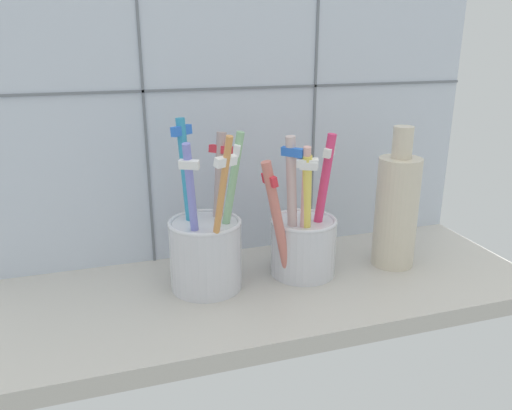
{
  "coord_description": "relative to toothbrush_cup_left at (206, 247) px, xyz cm",
  "views": [
    {
      "loc": [
        -16.35,
        -49.11,
        29.15
      ],
      "look_at": [
        0.0,
        2.03,
        11.15
      ],
      "focal_mm": 35.74,
      "sensor_mm": 36.0,
      "label": 1
    }
  ],
  "objects": [
    {
      "name": "toothbrush_cup_left",
      "position": [
        0.0,
        0.0,
        0.0
      ],
      "size": [
        8.34,
        10.37,
        18.95
      ],
      "color": "silver",
      "rests_on": "counter_slab"
    },
    {
      "name": "tile_wall_back",
      "position": [
        5.8,
        10.01,
        15.64
      ],
      "size": [
        64.0,
        2.2,
        45.0
      ],
      "color": "silver",
      "rests_on": "ground"
    },
    {
      "name": "ceramic_vase",
      "position": [
        23.31,
        -0.95,
        2.34
      ],
      "size": [
        5.11,
        5.11,
        17.19
      ],
      "color": "beige",
      "rests_on": "counter_slab"
    },
    {
      "name": "toothbrush_cup_right",
      "position": [
        11.44,
        -0.24,
        -0.41
      ],
      "size": [
        10.04,
        8.06,
        17.04
      ],
      "color": "silver",
      "rests_on": "counter_slab"
    },
    {
      "name": "counter_slab",
      "position": [
        5.8,
        -1.99,
        -5.86
      ],
      "size": [
        64.0,
        22.0,
        2.0
      ],
      "primitive_type": "cube",
      "color": "#BCB7AD",
      "rests_on": "ground"
    }
  ]
}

